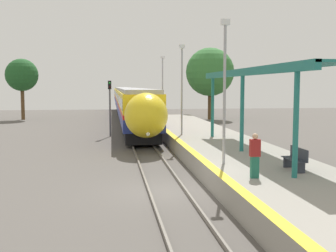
# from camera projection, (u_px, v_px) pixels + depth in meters

# --- Properties ---
(ground_plane) EXTENTS (120.00, 120.00, 0.00)m
(ground_plane) POSITION_uv_depth(u_px,v_px,m) (167.00, 191.00, 16.76)
(ground_plane) COLOR #56514C
(rail_left) EXTENTS (0.08, 90.00, 0.15)m
(rail_left) POSITION_uv_depth(u_px,v_px,m) (149.00, 190.00, 16.66)
(rail_left) COLOR slate
(rail_left) RESTS_ON ground_plane
(rail_right) EXTENTS (0.08, 90.00, 0.15)m
(rail_right) POSITION_uv_depth(u_px,v_px,m) (184.00, 189.00, 16.85)
(rail_right) COLOR slate
(rail_right) RESTS_ON ground_plane
(train) EXTENTS (2.85, 77.73, 3.95)m
(train) POSITION_uv_depth(u_px,v_px,m) (126.00, 99.00, 62.95)
(train) COLOR black
(train) RESTS_ON ground_plane
(platform_right) EXTENTS (5.16, 64.00, 0.90)m
(platform_right) POSITION_uv_depth(u_px,v_px,m) (270.00, 177.00, 17.29)
(platform_right) COLOR gray
(platform_right) RESTS_ON ground_plane
(platform_bench) EXTENTS (0.44, 1.54, 0.89)m
(platform_bench) POSITION_uv_depth(u_px,v_px,m) (296.00, 158.00, 16.45)
(platform_bench) COLOR #2D333D
(platform_bench) RESTS_ON platform_right
(person_waiting) EXTENTS (0.36, 0.22, 1.61)m
(person_waiting) POSITION_uv_depth(u_px,v_px,m) (255.00, 155.00, 15.03)
(person_waiting) COLOR #1E604C
(person_waiting) RESTS_ON platform_right
(railway_signal) EXTENTS (0.28, 0.28, 4.63)m
(railway_signal) POSITION_uv_depth(u_px,v_px,m) (110.00, 103.00, 34.75)
(railway_signal) COLOR #59595E
(railway_signal) RESTS_ON ground_plane
(lamppost_near) EXTENTS (0.36, 0.20, 6.05)m
(lamppost_near) POSITION_uv_depth(u_px,v_px,m) (225.00, 83.00, 17.63)
(lamppost_near) COLOR #9E9EA3
(lamppost_near) RESTS_ON platform_right
(lamppost_mid) EXTENTS (0.36, 0.20, 6.05)m
(lamppost_mid) POSITION_uv_depth(u_px,v_px,m) (182.00, 84.00, 28.30)
(lamppost_mid) COLOR #9E9EA3
(lamppost_mid) RESTS_ON platform_right
(lamppost_far) EXTENTS (0.36, 0.20, 6.05)m
(lamppost_far) POSITION_uv_depth(u_px,v_px,m) (163.00, 85.00, 38.97)
(lamppost_far) COLOR #9E9EA3
(lamppost_far) RESTS_ON platform_right
(station_canopy) EXTENTS (2.02, 15.49, 4.16)m
(station_canopy) POSITION_uv_depth(u_px,v_px,m) (254.00, 75.00, 21.03)
(station_canopy) COLOR #1E6B66
(station_canopy) RESTS_ON platform_right
(background_tree_left) EXTENTS (4.01, 4.01, 7.58)m
(background_tree_left) POSITION_uv_depth(u_px,v_px,m) (22.00, 75.00, 52.20)
(background_tree_left) COLOR brown
(background_tree_left) RESTS_ON ground_plane
(background_tree_right) EXTENTS (6.04, 6.04, 8.98)m
(background_tree_right) POSITION_uv_depth(u_px,v_px,m) (210.00, 72.00, 52.64)
(background_tree_right) COLOR brown
(background_tree_right) RESTS_ON ground_plane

